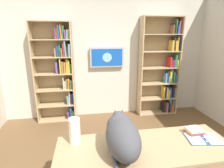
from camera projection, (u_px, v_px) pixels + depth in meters
name	position (u px, v px, depth m)	size (l,w,h in m)	color
wall_back	(108.00, 55.00, 3.84)	(4.52, 0.06, 2.70)	silver
bookshelf_left	(163.00, 70.00, 3.95)	(0.88, 0.28, 2.16)	tan
bookshelf_right	(59.00, 71.00, 3.59)	(0.77, 0.28, 2.03)	tan
wall_mounted_tv	(107.00, 57.00, 3.76)	(0.72, 0.07, 0.42)	#B7B7BC
desk	(146.00, 157.00, 1.67)	(1.69, 0.61, 0.74)	tan
cat	(122.00, 134.00, 1.56)	(0.29, 0.69, 0.34)	#4C4C51
open_binder	(203.00, 139.00, 1.78)	(0.36, 0.27, 0.02)	#335999
paper_towel_roll	(75.00, 131.00, 1.70)	(0.11, 0.11, 0.26)	white
desk_book_stack	(195.00, 131.00, 1.87)	(0.20, 0.15, 0.07)	#7A4C84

